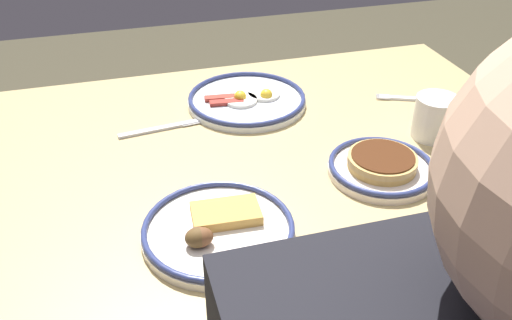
# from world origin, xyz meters

# --- Properties ---
(dining_table) EXTENTS (1.30, 0.98, 0.75)m
(dining_table) POSITION_xyz_m (0.00, 0.00, 0.67)
(dining_table) COLOR tan
(dining_table) RESTS_ON ground_plane
(plate_near_main) EXTENTS (0.27, 0.27, 0.04)m
(plate_near_main) POSITION_xyz_m (-0.05, -0.26, 0.76)
(plate_near_main) COLOR silver
(plate_near_main) RESTS_ON dining_table
(plate_center_pancakes) EXTENTS (0.25, 0.25, 0.05)m
(plate_center_pancakes) POSITION_xyz_m (0.12, 0.17, 0.76)
(plate_center_pancakes) COLOR silver
(plate_center_pancakes) RESTS_ON dining_table
(plate_far_companion) EXTENTS (0.20, 0.20, 0.04)m
(plate_far_companion) POSITION_xyz_m (-0.22, 0.08, 0.76)
(plate_far_companion) COLOR silver
(plate_far_companion) RESTS_ON dining_table
(coffee_mug) EXTENTS (0.11, 0.10, 0.09)m
(coffee_mug) POSITION_xyz_m (-0.39, -0.01, 0.79)
(coffee_mug) COLOR white
(coffee_mug) RESTS_ON dining_table
(fork_near) EXTENTS (0.18, 0.09, 0.01)m
(fork_near) POSITION_xyz_m (-0.44, -0.17, 0.75)
(fork_near) COLOR silver
(fork_near) RESTS_ON dining_table
(butter_knife) EXTENTS (0.23, 0.04, 0.01)m
(butter_knife) POSITION_xyz_m (0.14, -0.20, 0.75)
(butter_knife) COLOR silver
(butter_knife) RESTS_ON dining_table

